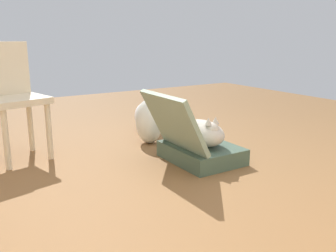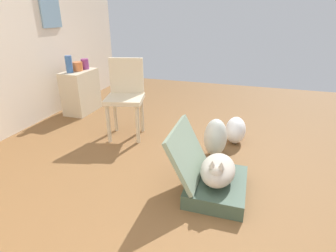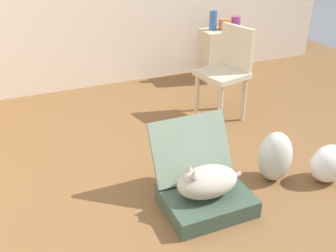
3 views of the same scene
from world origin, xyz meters
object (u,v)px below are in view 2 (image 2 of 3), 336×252
(plastic_bag_white, at_px, (215,138))
(plastic_bag_clear, at_px, (235,130))
(suitcase_base, at_px, (216,186))
(cat, at_px, (218,170))
(side_table, at_px, (81,92))
(vase_round, at_px, (78,66))
(chair, at_px, (126,94))
(vase_short, at_px, (85,64))
(vase_tall, at_px, (69,64))

(plastic_bag_white, xyz_separation_m, plastic_bag_clear, (0.38, -0.18, -0.05))
(suitcase_base, bearing_deg, cat, 177.89)
(plastic_bag_white, xyz_separation_m, side_table, (0.76, 2.12, 0.11))
(vase_round, xyz_separation_m, chair, (-0.55, -1.01, -0.17))
(plastic_bag_clear, bearing_deg, vase_short, 76.97)
(plastic_bag_clear, xyz_separation_m, vase_tall, (0.25, 2.34, 0.59))
(cat, bearing_deg, plastic_bag_white, 9.53)
(plastic_bag_white, bearing_deg, vase_tall, 73.84)
(plastic_bag_white, xyz_separation_m, chair, (0.21, 1.11, 0.31))
(vase_tall, relative_size, vase_round, 1.68)
(cat, distance_m, vase_short, 2.74)
(vase_round, bearing_deg, vase_tall, 164.86)
(vase_tall, bearing_deg, chair, -111.60)
(plastic_bag_white, bearing_deg, vase_short, 66.62)
(cat, height_order, plastic_bag_white, plastic_bag_white)
(vase_short, xyz_separation_m, vase_round, (-0.14, 0.03, -0.01))
(plastic_bag_white, distance_m, plastic_bag_clear, 0.42)
(side_table, relative_size, chair, 0.68)
(cat, relative_size, plastic_bag_clear, 1.63)
(suitcase_base, height_order, vase_tall, vase_tall)
(plastic_bag_clear, relative_size, side_table, 0.51)
(vase_short, xyz_separation_m, chair, (-0.69, -0.98, -0.18))
(vase_round, bearing_deg, vase_short, -11.89)
(cat, bearing_deg, side_table, 57.53)
(vase_tall, distance_m, vase_round, 0.15)
(suitcase_base, distance_m, side_table, 2.65)
(vase_short, relative_size, chair, 0.16)
(cat, relative_size, side_table, 0.83)
(vase_round, height_order, chair, chair)
(vase_short, height_order, vase_round, vase_short)
(suitcase_base, relative_size, vase_tall, 2.56)
(plastic_bag_clear, bearing_deg, plastic_bag_white, 154.14)
(suitcase_base, distance_m, vase_round, 2.71)
(vase_short, relative_size, vase_round, 1.08)
(vase_round, bearing_deg, side_table, 90.00)
(plastic_bag_clear, distance_m, vase_short, 2.40)
(vase_tall, bearing_deg, side_table, -14.63)
(plastic_bag_clear, xyz_separation_m, vase_short, (0.53, 2.27, 0.55))
(cat, xyz_separation_m, plastic_bag_clear, (1.03, -0.07, -0.08))
(cat, distance_m, side_table, 2.65)
(vase_short, bearing_deg, vase_tall, 166.47)
(cat, relative_size, chair, 0.56)
(side_table, height_order, vase_short, vase_short)
(cat, xyz_separation_m, vase_tall, (1.28, 2.27, 0.51))
(cat, relative_size, vase_tall, 2.24)
(side_table, bearing_deg, plastic_bag_white, -109.82)
(cat, bearing_deg, suitcase_base, -2.11)
(vase_round, bearing_deg, chair, -118.76)
(plastic_bag_clear, bearing_deg, vase_round, 80.47)
(suitcase_base, xyz_separation_m, side_table, (1.41, 2.23, 0.25))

